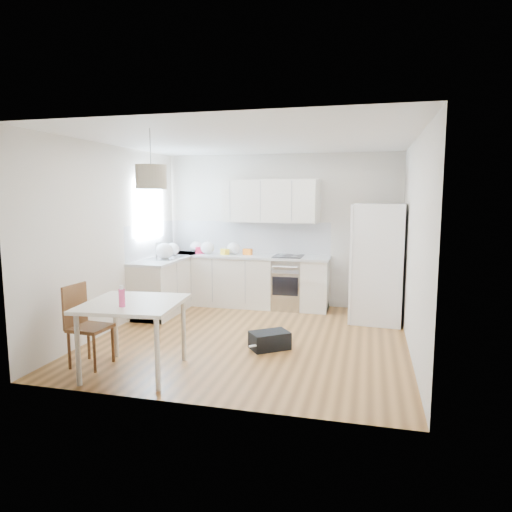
% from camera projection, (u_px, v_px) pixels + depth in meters
% --- Properties ---
extents(floor, '(4.20, 4.20, 0.00)m').
position_uv_depth(floor, '(251.00, 338.00, 6.36)').
color(floor, brown).
rests_on(floor, ground).
extents(ceiling, '(4.20, 4.20, 0.00)m').
position_uv_depth(ceiling, '(251.00, 140.00, 6.00)').
color(ceiling, white).
rests_on(ceiling, wall_back).
extents(wall_back, '(4.20, 0.00, 4.20)m').
position_uv_depth(wall_back, '(281.00, 230.00, 8.20)').
color(wall_back, beige).
rests_on(wall_back, floor).
extents(wall_left, '(0.00, 4.20, 4.20)m').
position_uv_depth(wall_left, '(113.00, 238.00, 6.69)').
color(wall_left, beige).
rests_on(wall_left, floor).
extents(wall_right, '(0.00, 4.20, 4.20)m').
position_uv_depth(wall_right, '(414.00, 246.00, 5.68)').
color(wall_right, beige).
rests_on(wall_right, floor).
extents(window_glassblock, '(0.02, 1.00, 1.00)m').
position_uv_depth(window_glassblock, '(149.00, 209.00, 7.73)').
color(window_glassblock, '#BFE0F9').
rests_on(window_glassblock, wall_left).
extents(cabinets_back, '(3.00, 0.60, 0.88)m').
position_uv_depth(cabinets_back, '(244.00, 281.00, 8.18)').
color(cabinets_back, beige).
rests_on(cabinets_back, floor).
extents(cabinets_left, '(0.60, 1.80, 0.88)m').
position_uv_depth(cabinets_left, '(168.00, 285.00, 7.89)').
color(cabinets_left, beige).
rests_on(cabinets_left, floor).
extents(counter_back, '(3.02, 0.64, 0.04)m').
position_uv_depth(counter_back, '(244.00, 256.00, 8.12)').
color(counter_back, '#A6A8AB').
rests_on(counter_back, cabinets_back).
extents(counter_left, '(0.64, 1.82, 0.04)m').
position_uv_depth(counter_left, '(168.00, 258.00, 7.83)').
color(counter_left, '#A6A8AB').
rests_on(counter_left, cabinets_left).
extents(backsplash_back, '(3.00, 0.01, 0.58)m').
position_uv_depth(backsplash_back, '(248.00, 237.00, 8.36)').
color(backsplash_back, silver).
rests_on(backsplash_back, wall_back).
extents(backsplash_left, '(0.01, 1.80, 0.58)m').
position_uv_depth(backsplash_left, '(151.00, 240.00, 7.86)').
color(backsplash_left, silver).
rests_on(backsplash_left, wall_left).
extents(upper_cabinets, '(1.70, 0.32, 0.75)m').
position_uv_depth(upper_cabinets, '(271.00, 201.00, 8.01)').
color(upper_cabinets, beige).
rests_on(upper_cabinets, wall_back).
extents(range_oven, '(0.50, 0.61, 0.88)m').
position_uv_depth(range_oven, '(288.00, 284.00, 7.99)').
color(range_oven, '#B2B5B7').
rests_on(range_oven, floor).
extents(sink, '(0.50, 0.80, 0.16)m').
position_uv_depth(sink, '(166.00, 258.00, 7.78)').
color(sink, '#B2B5B7').
rests_on(sink, counter_left).
extents(refrigerator, '(0.95, 0.99, 1.85)m').
position_uv_depth(refrigerator, '(379.00, 262.00, 7.18)').
color(refrigerator, white).
rests_on(refrigerator, floor).
extents(dining_table, '(1.12, 1.12, 0.81)m').
position_uv_depth(dining_table, '(133.00, 310.00, 5.05)').
color(dining_table, beige).
rests_on(dining_table, floor).
extents(dining_chair, '(0.43, 0.43, 0.96)m').
position_uv_depth(dining_chair, '(90.00, 326.00, 5.28)').
color(dining_chair, '#482615').
rests_on(dining_chair, floor).
extents(drink_bottle, '(0.09, 0.09, 0.23)m').
position_uv_depth(drink_bottle, '(122.00, 296.00, 4.80)').
color(drink_bottle, '#DE3D72').
rests_on(drink_bottle, dining_table).
extents(gym_bag, '(0.58, 0.54, 0.22)m').
position_uv_depth(gym_bag, '(270.00, 340.00, 5.91)').
color(gym_bag, black).
rests_on(gym_bag, floor).
extents(pendant_lamp, '(0.43, 0.43, 0.26)m').
position_uv_depth(pendant_lamp, '(151.00, 177.00, 4.99)').
color(pendant_lamp, '#B3A889').
rests_on(pendant_lamp, ceiling).
extents(grocery_bag_a, '(0.23, 0.20, 0.21)m').
position_uv_depth(grocery_bag_a, '(196.00, 247.00, 8.42)').
color(grocery_bag_a, white).
rests_on(grocery_bag_a, counter_back).
extents(grocery_bag_b, '(0.25, 0.21, 0.23)m').
position_uv_depth(grocery_bag_b, '(207.00, 248.00, 8.22)').
color(grocery_bag_b, white).
rests_on(grocery_bag_b, counter_back).
extents(grocery_bag_c, '(0.24, 0.20, 0.21)m').
position_uv_depth(grocery_bag_c, '(234.00, 248.00, 8.19)').
color(grocery_bag_c, white).
rests_on(grocery_bag_c, counter_back).
extents(grocery_bag_d, '(0.25, 0.21, 0.22)m').
position_uv_depth(grocery_bag_d, '(172.00, 249.00, 8.03)').
color(grocery_bag_d, white).
rests_on(grocery_bag_d, counter_back).
extents(grocery_bag_e, '(0.30, 0.25, 0.27)m').
position_uv_depth(grocery_bag_e, '(165.00, 251.00, 7.60)').
color(grocery_bag_e, white).
rests_on(grocery_bag_e, counter_left).
extents(snack_orange, '(0.17, 0.12, 0.11)m').
position_uv_depth(snack_orange, '(248.00, 252.00, 8.14)').
color(snack_orange, orange).
rests_on(snack_orange, counter_back).
extents(snack_yellow, '(0.18, 0.17, 0.10)m').
position_uv_depth(snack_yellow, '(225.00, 252.00, 8.14)').
color(snack_yellow, yellow).
rests_on(snack_yellow, counter_back).
extents(snack_red, '(0.20, 0.19, 0.12)m').
position_uv_depth(snack_red, '(201.00, 250.00, 8.30)').
color(snack_red, red).
rests_on(snack_red, counter_back).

